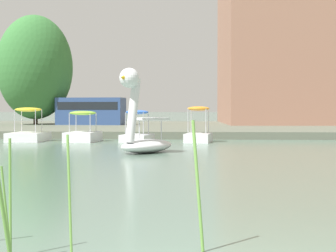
{
  "coord_description": "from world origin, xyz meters",
  "views": [
    {
      "loc": [
        -0.35,
        -4.48,
        1.56
      ],
      "look_at": [
        -1.88,
        17.41,
        0.87
      ],
      "focal_mm": 60.92,
      "sensor_mm": 36.0,
      "label": 1
    }
  ],
  "objects_px": {
    "pedal_boat_blue": "(137,132)",
    "tree_willow_near_path": "(35,67)",
    "swan_boat": "(143,130)",
    "pedal_boat_orange": "(198,131)",
    "pedal_boat_yellow": "(29,132)",
    "parked_van": "(91,110)",
    "pedal_boat_lime": "(83,132)"
  },
  "relations": [
    {
      "from": "pedal_boat_blue",
      "to": "tree_willow_near_path",
      "type": "xyz_separation_m",
      "value": [
        -9.22,
        14.32,
        4.07
      ]
    },
    {
      "from": "pedal_boat_lime",
      "to": "pedal_boat_yellow",
      "type": "relative_size",
      "value": 0.92
    },
    {
      "from": "swan_boat",
      "to": "pedal_boat_orange",
      "type": "xyz_separation_m",
      "value": [
        1.83,
        6.44,
        -0.29
      ]
    },
    {
      "from": "pedal_boat_orange",
      "to": "pedal_boat_blue",
      "type": "relative_size",
      "value": 0.94
    },
    {
      "from": "pedal_boat_yellow",
      "to": "pedal_boat_blue",
      "type": "bearing_deg",
      "value": -0.56
    },
    {
      "from": "pedal_boat_yellow",
      "to": "tree_willow_near_path",
      "type": "relative_size",
      "value": 0.3
    },
    {
      "from": "pedal_boat_blue",
      "to": "pedal_boat_lime",
      "type": "height_order",
      "value": "pedal_boat_blue"
    },
    {
      "from": "pedal_boat_lime",
      "to": "tree_willow_near_path",
      "type": "xyz_separation_m",
      "value": [
        -6.69,
        14.42,
        4.08
      ]
    },
    {
      "from": "swan_boat",
      "to": "pedal_boat_yellow",
      "type": "height_order",
      "value": "swan_boat"
    },
    {
      "from": "pedal_boat_orange",
      "to": "pedal_boat_yellow",
      "type": "height_order",
      "value": "pedal_boat_orange"
    },
    {
      "from": "pedal_boat_blue",
      "to": "pedal_boat_yellow",
      "type": "xyz_separation_m",
      "value": [
        -5.17,
        0.05,
        -0.02
      ]
    },
    {
      "from": "pedal_boat_yellow",
      "to": "pedal_boat_lime",
      "type": "bearing_deg",
      "value": -3.3
    },
    {
      "from": "tree_willow_near_path",
      "to": "parked_van",
      "type": "bearing_deg",
      "value": -6.63
    },
    {
      "from": "pedal_boat_lime",
      "to": "tree_willow_near_path",
      "type": "bearing_deg",
      "value": 114.89
    },
    {
      "from": "pedal_boat_orange",
      "to": "pedal_boat_yellow",
      "type": "bearing_deg",
      "value": 178.08
    },
    {
      "from": "swan_boat",
      "to": "parked_van",
      "type": "height_order",
      "value": "swan_boat"
    },
    {
      "from": "pedal_boat_lime",
      "to": "parked_van",
      "type": "distance_m",
      "value": 14.2
    },
    {
      "from": "pedal_boat_orange",
      "to": "tree_willow_near_path",
      "type": "xyz_separation_m",
      "value": [
        -12.07,
        14.54,
        4.02
      ]
    },
    {
      "from": "parked_van",
      "to": "pedal_boat_orange",
      "type": "bearing_deg",
      "value": -60.69
    },
    {
      "from": "pedal_boat_lime",
      "to": "tree_willow_near_path",
      "type": "relative_size",
      "value": 0.28
    },
    {
      "from": "swan_boat",
      "to": "pedal_boat_yellow",
      "type": "distance_m",
      "value": 9.14
    },
    {
      "from": "swan_boat",
      "to": "tree_willow_near_path",
      "type": "bearing_deg",
      "value": 116.03
    },
    {
      "from": "swan_boat",
      "to": "pedal_boat_lime",
      "type": "bearing_deg",
      "value": 118.47
    },
    {
      "from": "tree_willow_near_path",
      "to": "parked_van",
      "type": "distance_m",
      "value": 5.23
    },
    {
      "from": "pedal_boat_lime",
      "to": "pedal_boat_yellow",
      "type": "height_order",
      "value": "pedal_boat_yellow"
    },
    {
      "from": "pedal_boat_blue",
      "to": "swan_boat",
      "type": "bearing_deg",
      "value": -81.25
    },
    {
      "from": "swan_boat",
      "to": "parked_van",
      "type": "xyz_separation_m",
      "value": [
        -6.06,
        20.49,
        0.62
      ]
    },
    {
      "from": "swan_boat",
      "to": "pedal_boat_blue",
      "type": "relative_size",
      "value": 1.4
    },
    {
      "from": "tree_willow_near_path",
      "to": "swan_boat",
      "type": "bearing_deg",
      "value": -63.97
    },
    {
      "from": "pedal_boat_lime",
      "to": "pedal_boat_yellow",
      "type": "distance_m",
      "value": 2.65
    },
    {
      "from": "tree_willow_near_path",
      "to": "pedal_boat_orange",
      "type": "bearing_deg",
      "value": -50.3
    },
    {
      "from": "pedal_boat_orange",
      "to": "pedal_boat_lime",
      "type": "xyz_separation_m",
      "value": [
        -5.38,
        0.12,
        -0.06
      ]
    }
  ]
}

